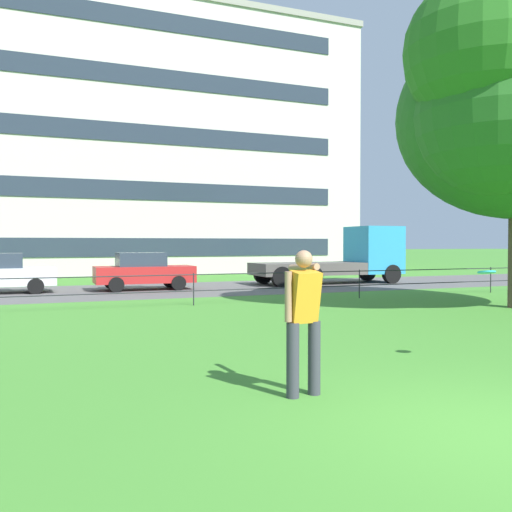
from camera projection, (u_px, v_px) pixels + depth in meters
street_strip at (156, 290)px, 22.28m from camera, size 80.00×7.34×0.01m
park_fence at (194, 283)px, 16.74m from camera, size 35.78×0.04×1.00m
tree_large_lawn at (511, 107)px, 15.46m from camera, size 7.98×7.11×9.03m
person_thrower at (303, 317)px, 6.78m from camera, size 0.51×0.83×1.83m
frisbee at (487, 272)px, 8.50m from camera, size 0.35×0.35×0.07m
car_red_right at (144, 271)px, 22.38m from camera, size 4.00×1.82×1.54m
flatbed_truck_left at (348, 258)px, 26.29m from camera, size 7.31×2.45×2.75m
apartment_building_background at (111, 149)px, 38.34m from camera, size 32.26×14.50×17.27m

